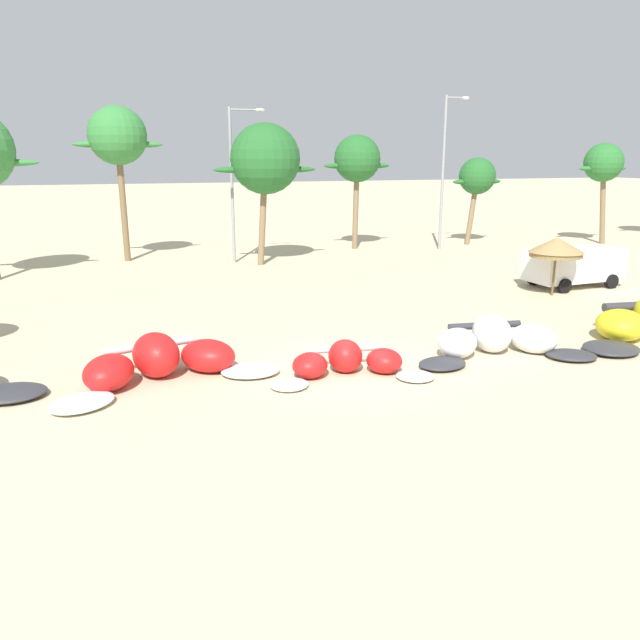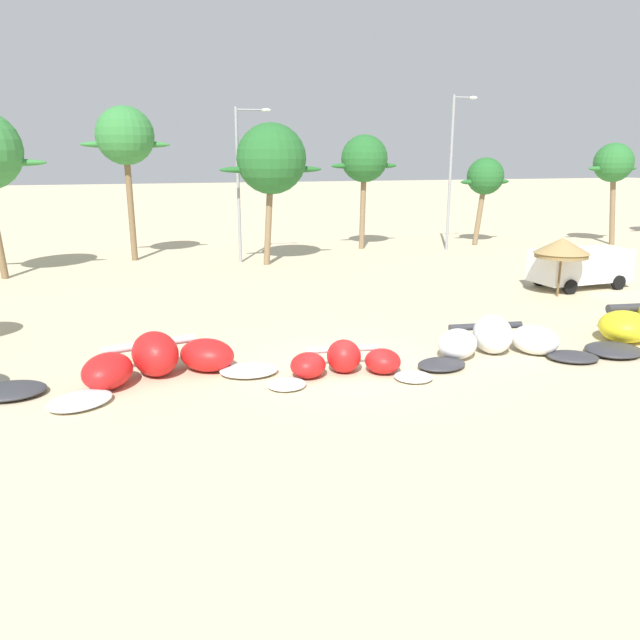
# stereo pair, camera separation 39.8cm
# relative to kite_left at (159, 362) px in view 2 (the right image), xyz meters

# --- Properties ---
(ground_plane) EXTENTS (260.00, 260.00, 0.00)m
(ground_plane) POSITION_rel_kite_left_xyz_m (5.41, -0.74, -0.49)
(ground_plane) COLOR beige
(kite_left) EXTENTS (6.51, 3.80, 1.27)m
(kite_left) POSITION_rel_kite_left_xyz_m (0.00, 0.00, 0.00)
(kite_left) COLOR white
(kite_left) RESTS_ON ground
(kite_left_of_center) EXTENTS (4.91, 2.53, 0.97)m
(kite_left_of_center) POSITION_rel_kite_left_xyz_m (5.15, -1.28, -0.12)
(kite_left_of_center) COLOR white
(kite_left_of_center) RESTS_ON ground
(kite_center) EXTENTS (6.05, 3.16, 1.23)m
(kite_center) POSITION_rel_kite_left_xyz_m (10.29, -0.97, -0.02)
(kite_center) COLOR #333338
(kite_center) RESTS_ON ground
(beach_umbrella_middle) EXTENTS (2.40, 2.40, 2.63)m
(beach_umbrella_middle) POSITION_rel_kite_left_xyz_m (17.70, 5.75, 1.71)
(beach_umbrella_middle) COLOR brown
(beach_umbrella_middle) RESTS_ON ground
(parked_van) EXTENTS (4.72, 2.51, 1.84)m
(parked_van) POSITION_rel_kite_left_xyz_m (19.79, 7.10, 0.60)
(parked_van) COLOR white
(parked_van) RESTS_ON ground
(palm_left_of_gap) EXTENTS (4.98, 3.32, 8.89)m
(palm_left_of_gap) POSITION_rel_kite_left_xyz_m (-0.28, 21.74, 6.64)
(palm_left_of_gap) COLOR brown
(palm_left_of_gap) RESTS_ON ground
(palm_center_left) EXTENTS (5.87, 3.91, 7.91)m
(palm_center_left) POSITION_rel_kite_left_xyz_m (7.43, 17.93, 5.41)
(palm_center_left) COLOR #7F6647
(palm_center_left) RESTS_ON ground
(palm_center_right) EXTENTS (4.59, 3.06, 7.45)m
(palm_center_right) POSITION_rel_kite_left_xyz_m (14.65, 22.25, 5.35)
(palm_center_right) COLOR #7F6647
(palm_center_right) RESTS_ON ground
(palm_right_of_gap) EXTENTS (3.80, 2.53, 6.00)m
(palm_right_of_gap) POSITION_rel_kite_left_xyz_m (23.43, 21.74, 4.15)
(palm_right_of_gap) COLOR #7F6647
(palm_right_of_gap) RESTS_ON ground
(palm_right) EXTENTS (3.96, 2.64, 6.97)m
(palm_right) POSITION_rel_kite_left_xyz_m (31.67, 18.98, 5.04)
(palm_right) COLOR #7F6647
(palm_right) RESTS_ON ground
(lamppost_west_center) EXTENTS (2.10, 0.24, 8.76)m
(lamppost_west_center) POSITION_rel_kite_left_xyz_m (5.92, 19.14, 4.46)
(lamppost_west_center) COLOR gray
(lamppost_west_center) RESTS_ON ground
(lamppost_east_center) EXTENTS (1.74, 0.24, 9.83)m
(lamppost_east_center) POSITION_rel_kite_left_xyz_m (19.89, 19.99, 4.96)
(lamppost_east_center) COLOR gray
(lamppost_east_center) RESTS_ON ground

